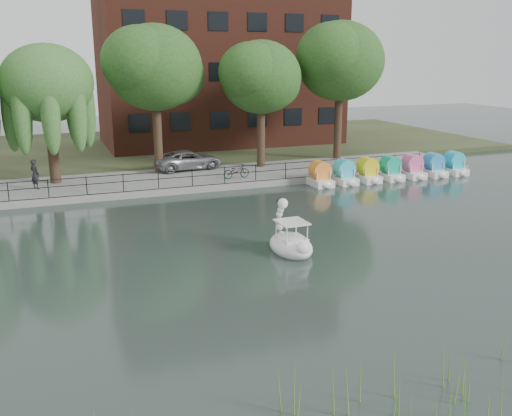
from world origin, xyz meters
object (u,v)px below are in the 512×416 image
bicycle (236,170)px  pedestrian (35,172)px  minivan (188,158)px  swan_boat (290,241)px

bicycle → pedestrian: (-11.73, 1.32, 0.49)m
pedestrian → minivan: bearing=-114.9°
minivan → pedestrian: bearing=97.8°
bicycle → swan_boat: bearing=164.8°
bicycle → swan_boat: (-2.05, -12.81, -0.44)m
bicycle → swan_boat: size_ratio=0.66×
minivan → swan_boat: 16.71m
minivan → bicycle: minivan is taller
bicycle → minivan: bearing=21.9°
minivan → swan_boat: (0.02, -16.70, -0.68)m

